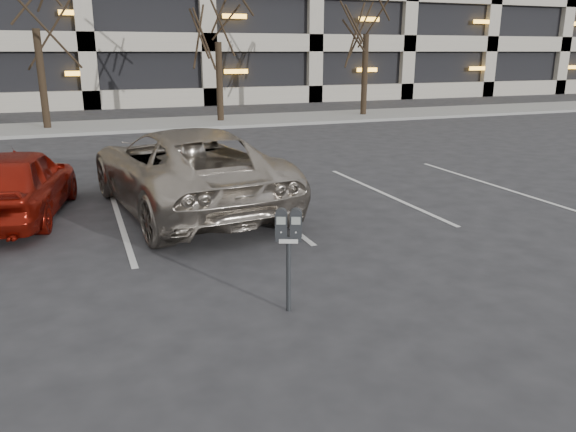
% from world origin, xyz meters
% --- Properties ---
extents(ground, '(140.00, 140.00, 0.00)m').
position_xyz_m(ground, '(0.00, 0.00, 0.00)').
color(ground, '#28282B').
rests_on(ground, ground).
extents(sidewalk, '(80.00, 4.00, 0.12)m').
position_xyz_m(sidewalk, '(0.00, 16.00, 0.06)').
color(sidewalk, gray).
rests_on(sidewalk, ground).
extents(stall_lines, '(16.90, 5.20, 0.00)m').
position_xyz_m(stall_lines, '(-1.40, 2.30, 0.01)').
color(stall_lines, silver).
rests_on(stall_lines, ground).
extents(parking_meter, '(0.34, 0.23, 1.25)m').
position_xyz_m(parking_meter, '(0.18, -2.34, 0.96)').
color(parking_meter, black).
rests_on(parking_meter, ground).
extents(suv_silver, '(3.40, 6.07, 1.61)m').
position_xyz_m(suv_silver, '(-0.07, 2.68, 0.80)').
color(suv_silver, '#AA9F91').
rests_on(suv_silver, ground).
extents(car_red, '(2.30, 4.19, 1.35)m').
position_xyz_m(car_red, '(-3.13, 3.07, 0.68)').
color(car_red, maroon).
rests_on(car_red, ground).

